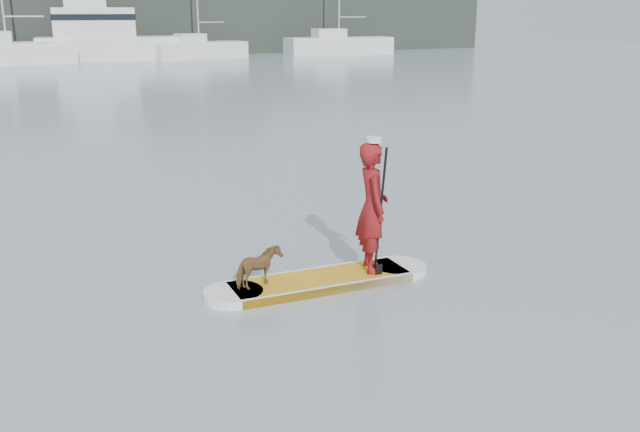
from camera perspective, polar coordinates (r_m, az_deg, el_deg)
name	(u,v)px	position (r m, az deg, el deg)	size (l,w,h in m)	color
ground	(70,291)	(10.32, -19.39, -5.66)	(140.00, 140.00, 0.00)	slate
paddleboard	(320,281)	(9.91, 0.00, -5.23)	(3.30, 0.89, 0.12)	#C98F12
paddler	(372,207)	(9.93, 4.21, 0.71)	(0.67, 0.44, 1.83)	maroon
white_cap	(374,140)	(9.72, 4.32, 6.12)	(0.22, 0.22, 0.07)	silver
dog	(259,268)	(9.49, -4.94, -4.13)	(0.29, 0.64, 0.54)	brown
paddle	(380,228)	(9.80, 4.82, -0.97)	(0.10, 0.30, 2.00)	black
sailboat_d	(6,51)	(55.05, -23.80, 12.02)	(9.13, 3.10, 13.32)	silver
sailboat_e	(199,49)	(57.31, -9.68, 13.04)	(7.60, 3.52, 10.60)	silver
sailboat_f	(338,44)	(61.82, 1.45, 13.62)	(9.20, 3.32, 13.53)	silver
motor_yacht_a	(103,36)	(57.09, -16.98, 13.60)	(10.83, 4.43, 6.32)	silver
shore_building_east	(201,6)	(66.34, -9.49, 16.25)	(10.00, 4.00, 8.00)	black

